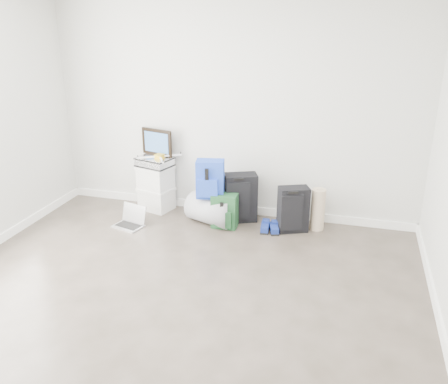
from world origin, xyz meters
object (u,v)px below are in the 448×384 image
(laptop, at_px, (131,221))
(carry_on, at_px, (293,210))
(boxes_stack, at_px, (156,188))
(large_suitcase, at_px, (241,198))
(duffel_bag, at_px, (211,210))
(briefcase, at_px, (155,162))

(laptop, bearing_deg, carry_on, 26.76)
(boxes_stack, bearing_deg, carry_on, 9.81)
(large_suitcase, relative_size, carry_on, 1.11)
(duffel_bag, height_order, carry_on, carry_on)
(carry_on, bearing_deg, boxes_stack, 150.56)
(carry_on, bearing_deg, large_suitcase, 145.55)
(briefcase, distance_m, laptop, 0.81)
(boxes_stack, xyz_separation_m, briefcase, (0.00, 0.00, 0.35))
(boxes_stack, height_order, duffel_bag, boxes_stack)
(carry_on, relative_size, laptop, 1.36)
(briefcase, distance_m, large_suitcase, 1.18)
(duffel_bag, height_order, large_suitcase, large_suitcase)
(boxes_stack, relative_size, carry_on, 1.09)
(large_suitcase, xyz_separation_m, carry_on, (0.66, -0.13, -0.03))
(duffel_bag, bearing_deg, briefcase, -174.45)
(duffel_bag, relative_size, carry_on, 1.06)
(duffel_bag, xyz_separation_m, carry_on, (0.98, 0.05, 0.09))
(boxes_stack, distance_m, large_suitcase, 1.13)
(duffel_bag, relative_size, large_suitcase, 0.95)
(briefcase, xyz_separation_m, large_suitcase, (1.13, -0.06, -0.34))
(boxes_stack, height_order, briefcase, briefcase)
(boxes_stack, xyz_separation_m, large_suitcase, (1.13, -0.06, 0.00))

